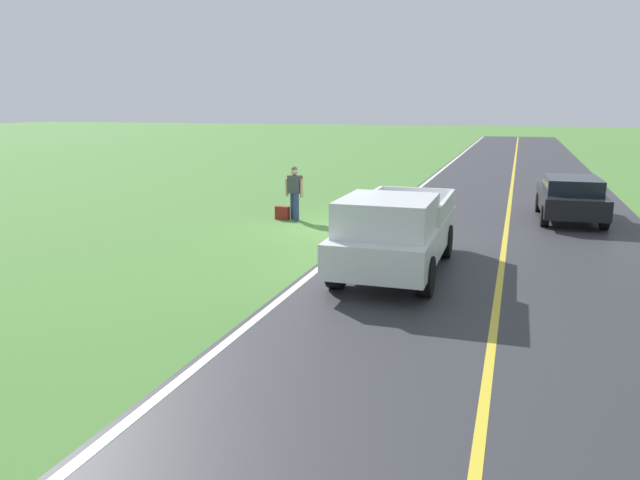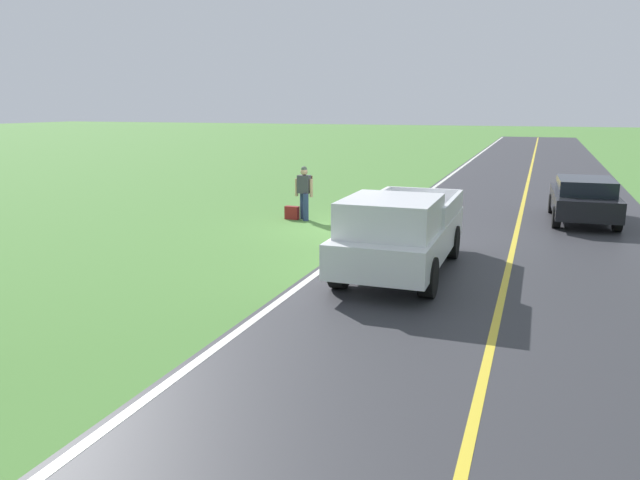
{
  "view_description": "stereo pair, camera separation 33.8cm",
  "coord_description": "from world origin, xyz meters",
  "px_view_note": "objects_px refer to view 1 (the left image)",
  "views": [
    {
      "loc": [
        -5.12,
        17.32,
        3.65
      ],
      "look_at": [
        -1.99,
        7.71,
        1.4
      ],
      "focal_mm": 34.0,
      "sensor_mm": 36.0,
      "label": 1
    },
    {
      "loc": [
        -5.44,
        17.21,
        3.65
      ],
      "look_at": [
        -1.99,
        7.71,
        1.4
      ],
      "focal_mm": 34.0,
      "sensor_mm": 36.0,
      "label": 2
    }
  ],
  "objects_px": {
    "pickup_truck_passing": "(395,231)",
    "suitcase_carried": "(282,213)",
    "hitchhiker_walking": "(295,190)",
    "sedan_near_oncoming": "(571,197)"
  },
  "relations": [
    {
      "from": "sedan_near_oncoming",
      "to": "pickup_truck_passing",
      "type": "bearing_deg",
      "value": 62.83
    },
    {
      "from": "pickup_truck_passing",
      "to": "suitcase_carried",
      "type": "bearing_deg",
      "value": -48.23
    },
    {
      "from": "suitcase_carried",
      "to": "sedan_near_oncoming",
      "type": "distance_m",
      "value": 9.37
    },
    {
      "from": "sedan_near_oncoming",
      "to": "hitchhiker_walking",
      "type": "bearing_deg",
      "value": 17.81
    },
    {
      "from": "suitcase_carried",
      "to": "pickup_truck_passing",
      "type": "distance_m",
      "value": 7.19
    },
    {
      "from": "hitchhiker_walking",
      "to": "suitcase_carried",
      "type": "distance_m",
      "value": 0.88
    },
    {
      "from": "hitchhiker_walking",
      "to": "pickup_truck_passing",
      "type": "xyz_separation_m",
      "value": [
        -4.34,
        5.39,
        -0.01
      ]
    },
    {
      "from": "pickup_truck_passing",
      "to": "sedan_near_oncoming",
      "type": "bearing_deg",
      "value": -117.17
    },
    {
      "from": "hitchhiker_walking",
      "to": "pickup_truck_passing",
      "type": "bearing_deg",
      "value": 128.84
    },
    {
      "from": "suitcase_carried",
      "to": "pickup_truck_passing",
      "type": "xyz_separation_m",
      "value": [
        -4.76,
        5.33,
        0.75
      ]
    }
  ]
}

